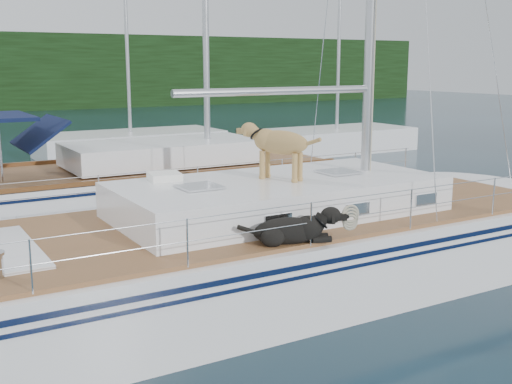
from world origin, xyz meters
TOP-DOWN VIEW (x-y plane):
  - ground at (0.00, 0.00)m, footprint 120.00×120.00m
  - main_sailboat at (0.09, -0.00)m, footprint 12.00×3.85m
  - neighbor_sailboat at (0.38, 6.35)m, footprint 11.00×3.50m
  - bg_boat_center at (4.00, 16.00)m, footprint 7.20×3.00m
  - bg_boat_east at (12.00, 13.00)m, footprint 6.40×3.00m

SIDE VIEW (x-z plane):
  - ground at x=0.00m, z-range 0.00..0.00m
  - bg_boat_center at x=4.00m, z-range -5.37..6.28m
  - bg_boat_east at x=12.00m, z-range -5.37..6.28m
  - neighbor_sailboat at x=0.38m, z-range -6.02..7.28m
  - main_sailboat at x=0.09m, z-range -6.33..7.68m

